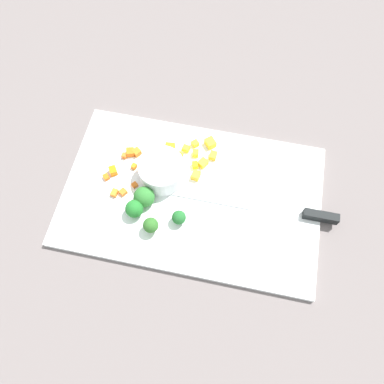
# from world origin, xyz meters

# --- Properties ---
(ground_plane) EXTENTS (4.00, 4.00, 0.00)m
(ground_plane) POSITION_xyz_m (0.00, 0.00, 0.00)
(ground_plane) COLOR slate
(cutting_board) EXTENTS (0.50, 0.32, 0.01)m
(cutting_board) POSITION_xyz_m (0.00, 0.00, 0.01)
(cutting_board) COLOR white
(cutting_board) RESTS_ON ground_plane
(prep_bowl) EXTENTS (0.09, 0.09, 0.05)m
(prep_bowl) POSITION_xyz_m (0.07, -0.03, 0.04)
(prep_bowl) COLOR white
(prep_bowl) RESTS_ON cutting_board
(chef_knife) EXTENTS (0.36, 0.02, 0.02)m
(chef_knife) POSITION_xyz_m (-0.16, 0.00, 0.02)
(chef_knife) COLOR silver
(chef_knife) RESTS_ON cutting_board
(carrot_dice_0) EXTENTS (0.01, 0.02, 0.01)m
(carrot_dice_0) POSITION_xyz_m (0.15, 0.03, 0.02)
(carrot_dice_0) COLOR orange
(carrot_dice_0) RESTS_ON cutting_board
(carrot_dice_1) EXTENTS (0.02, 0.02, 0.01)m
(carrot_dice_1) POSITION_xyz_m (0.13, -0.07, 0.02)
(carrot_dice_1) COLOR orange
(carrot_dice_1) RESTS_ON cutting_board
(carrot_dice_2) EXTENTS (0.02, 0.02, 0.01)m
(carrot_dice_2) POSITION_xyz_m (0.13, 0.03, 0.02)
(carrot_dice_2) COLOR orange
(carrot_dice_2) RESTS_ON cutting_board
(carrot_dice_3) EXTENTS (0.01, 0.01, 0.01)m
(carrot_dice_3) POSITION_xyz_m (0.15, -0.05, 0.02)
(carrot_dice_3) COLOR orange
(carrot_dice_3) RESTS_ON cutting_board
(carrot_dice_4) EXTENTS (0.01, 0.01, 0.01)m
(carrot_dice_4) POSITION_xyz_m (0.12, 0.01, 0.02)
(carrot_dice_4) COLOR orange
(carrot_dice_4) RESTS_ON cutting_board
(carrot_dice_5) EXTENTS (0.02, 0.02, 0.01)m
(carrot_dice_5) POSITION_xyz_m (0.17, -0.02, 0.02)
(carrot_dice_5) COLOR orange
(carrot_dice_5) RESTS_ON cutting_board
(carrot_dice_6) EXTENTS (0.01, 0.01, 0.01)m
(carrot_dice_6) POSITION_xyz_m (0.13, -0.03, 0.02)
(carrot_dice_6) COLOR orange
(carrot_dice_6) RESTS_ON cutting_board
(carrot_dice_7) EXTENTS (0.02, 0.02, 0.01)m
(carrot_dice_7) POSITION_xyz_m (0.18, 0.00, 0.02)
(carrot_dice_7) COLOR orange
(carrot_dice_7) RESTS_ON cutting_board
(carrot_dice_8) EXTENTS (0.02, 0.02, 0.01)m
(carrot_dice_8) POSITION_xyz_m (0.14, -0.06, 0.02)
(carrot_dice_8) COLOR orange
(carrot_dice_8) RESTS_ON cutting_board
(pepper_dice_0) EXTENTS (0.02, 0.02, 0.02)m
(pepper_dice_0) POSITION_xyz_m (0.06, -0.09, 0.02)
(pepper_dice_0) COLOR yellow
(pepper_dice_0) RESTS_ON cutting_board
(pepper_dice_1) EXTENTS (0.02, 0.02, 0.01)m
(pepper_dice_1) POSITION_xyz_m (0.02, -0.11, 0.02)
(pepper_dice_1) COLOR yellow
(pepper_dice_1) RESTS_ON cutting_board
(pepper_dice_2) EXTENTS (0.03, 0.03, 0.02)m
(pepper_dice_2) POSITION_xyz_m (-0.01, -0.12, 0.02)
(pepper_dice_2) COLOR yellow
(pepper_dice_2) RESTS_ON cutting_board
(pepper_dice_3) EXTENTS (0.01, 0.02, 0.01)m
(pepper_dice_3) POSITION_xyz_m (-0.03, -0.09, 0.02)
(pepper_dice_3) COLOR yellow
(pepper_dice_3) RESTS_ON cutting_board
(pepper_dice_4) EXTENTS (0.02, 0.02, 0.01)m
(pepper_dice_4) POSITION_xyz_m (0.04, -0.08, 0.02)
(pepper_dice_4) COLOR yellow
(pepper_dice_4) RESTS_ON cutting_board
(pepper_dice_5) EXTENTS (0.02, 0.02, 0.01)m
(pepper_dice_5) POSITION_xyz_m (0.01, -0.06, 0.02)
(pepper_dice_5) COLOR yellow
(pepper_dice_5) RESTS_ON cutting_board
(pepper_dice_6) EXTENTS (0.02, 0.02, 0.01)m
(pepper_dice_6) POSITION_xyz_m (-0.01, -0.07, 0.02)
(pepper_dice_6) COLOR yellow
(pepper_dice_6) RESTS_ON cutting_board
(pepper_dice_7) EXTENTS (0.02, 0.02, 0.01)m
(pepper_dice_7) POSITION_xyz_m (0.03, -0.10, 0.02)
(pepper_dice_7) COLOR yellow
(pepper_dice_7) RESTS_ON cutting_board
(pepper_dice_8) EXTENTS (0.01, 0.01, 0.01)m
(pepper_dice_8) POSITION_xyz_m (0.01, -0.09, 0.02)
(pepper_dice_8) COLOR yellow
(pepper_dice_8) RESTS_ON cutting_board
(pepper_dice_9) EXTENTS (0.02, 0.02, 0.02)m
(pepper_dice_9) POSITION_xyz_m (0.00, -0.04, 0.02)
(pepper_dice_9) COLOR yellow
(pepper_dice_9) RESTS_ON cutting_board
(broccoli_floret_0) EXTENTS (0.04, 0.04, 0.04)m
(broccoli_floret_0) POSITION_xyz_m (0.09, 0.03, 0.03)
(broccoli_floret_0) COLOR #97BF58
(broccoli_floret_0) RESTS_ON cutting_board
(broccoli_floret_1) EXTENTS (0.03, 0.03, 0.03)m
(broccoli_floret_1) POSITION_xyz_m (0.01, 0.06, 0.03)
(broccoli_floret_1) COLOR #81C16D
(broccoli_floret_1) RESTS_ON cutting_board
(broccoli_floret_2) EXTENTS (0.03, 0.03, 0.04)m
(broccoli_floret_2) POSITION_xyz_m (0.10, 0.06, 0.03)
(broccoli_floret_2) COLOR #96B967
(broccoli_floret_2) RESTS_ON cutting_board
(broccoli_floret_3) EXTENTS (0.03, 0.03, 0.04)m
(broccoli_floret_3) POSITION_xyz_m (0.06, 0.09, 0.03)
(broccoli_floret_3) COLOR #91C45B
(broccoli_floret_3) RESTS_ON cutting_board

